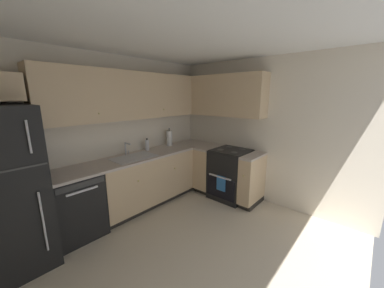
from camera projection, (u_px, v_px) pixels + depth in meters
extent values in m
cube|color=beige|center=(189.00, 252.00, 2.58)|extent=(3.70, 3.30, 0.02)
cube|color=beige|center=(111.00, 135.00, 3.39)|extent=(3.80, 0.05, 2.44)
cube|color=beige|center=(263.00, 132.00, 3.67)|extent=(0.05, 3.40, 2.44)
cube|color=white|center=(189.00, 27.00, 2.03)|extent=(3.80, 3.40, 0.05)
cube|color=black|center=(1.00, 193.00, 2.17)|extent=(0.72, 0.74, 1.75)
cube|color=#3F3F3F|center=(1.00, 172.00, 1.86)|extent=(0.69, 0.01, 0.02)
cylinder|color=silver|center=(43.00, 222.00, 2.15)|extent=(0.02, 0.02, 0.65)
cylinder|color=silver|center=(29.00, 137.00, 1.96)|extent=(0.02, 0.02, 0.31)
cube|color=black|center=(75.00, 205.00, 2.81)|extent=(0.60, 0.60, 0.85)
cube|color=#333333|center=(81.00, 185.00, 2.53)|extent=(0.55, 0.01, 0.07)
cube|color=silver|center=(82.00, 191.00, 2.54)|extent=(0.36, 0.02, 0.02)
cube|color=tan|center=(147.00, 178.00, 3.64)|extent=(1.69, 0.60, 0.76)
cube|color=black|center=(147.00, 200.00, 3.76)|extent=(1.69, 0.54, 0.09)
sphere|color=tan|center=(138.00, 181.00, 3.14)|extent=(0.02, 0.02, 0.02)
sphere|color=tan|center=(175.00, 168.00, 3.68)|extent=(0.02, 0.02, 0.02)
cube|color=#B7A89E|center=(145.00, 155.00, 3.55)|extent=(2.90, 0.60, 0.03)
cube|color=tan|center=(209.00, 167.00, 4.18)|extent=(0.60, 0.32, 0.76)
cube|color=black|center=(209.00, 187.00, 4.30)|extent=(0.54, 0.32, 0.09)
cube|color=tan|center=(252.00, 179.00, 3.59)|extent=(0.60, 0.22, 0.76)
cube|color=black|center=(251.00, 201.00, 3.71)|extent=(0.54, 0.22, 0.09)
sphere|color=tan|center=(243.00, 176.00, 3.33)|extent=(0.02, 0.02, 0.02)
cube|color=#B7A89E|center=(209.00, 147.00, 4.09)|extent=(0.60, 0.32, 0.03)
cube|color=#B7A89E|center=(254.00, 156.00, 3.50)|extent=(0.60, 0.22, 0.03)
cube|color=black|center=(231.00, 174.00, 3.89)|extent=(0.64, 0.62, 0.89)
cube|color=black|center=(220.00, 188.00, 3.69)|extent=(0.02, 0.55, 0.37)
cube|color=silver|center=(220.00, 177.00, 3.63)|extent=(0.02, 0.43, 0.02)
cube|color=black|center=(232.00, 150.00, 3.79)|extent=(0.59, 0.60, 0.01)
cube|color=black|center=(240.00, 143.00, 4.00)|extent=(0.03, 0.60, 0.15)
cylinder|color=#4C4C4C|center=(234.00, 152.00, 3.60)|extent=(0.11, 0.11, 0.01)
cylinder|color=#4C4C4C|center=(221.00, 150.00, 3.77)|extent=(0.11, 0.11, 0.01)
cylinder|color=#4C4C4C|center=(242.00, 149.00, 3.80)|extent=(0.11, 0.11, 0.01)
cylinder|color=#4C4C4C|center=(229.00, 147.00, 3.98)|extent=(0.11, 0.11, 0.01)
cube|color=#2D6BB2|center=(221.00, 183.00, 3.63)|extent=(0.02, 0.17, 0.26)
cube|color=tan|center=(128.00, 96.00, 3.31)|extent=(2.58, 0.32, 0.72)
sphere|color=tan|center=(99.00, 114.00, 2.84)|extent=(0.02, 0.02, 0.02)
sphere|color=tan|center=(164.00, 109.00, 3.67)|extent=(0.02, 0.02, 0.02)
cube|color=tan|center=(219.00, 96.00, 3.91)|extent=(0.32, 1.73, 0.72)
cube|color=#B7B7BC|center=(134.00, 157.00, 3.36)|extent=(0.67, 0.40, 0.01)
cube|color=gray|center=(134.00, 160.00, 3.37)|extent=(0.61, 0.36, 0.09)
cube|color=#99999E|center=(134.00, 159.00, 3.36)|extent=(0.02, 0.35, 0.06)
cylinder|color=silver|center=(126.00, 149.00, 3.48)|extent=(0.02, 0.02, 0.21)
cylinder|color=silver|center=(128.00, 144.00, 3.41)|extent=(0.02, 0.15, 0.02)
cylinder|color=silver|center=(129.00, 152.00, 3.54)|extent=(0.02, 0.02, 0.06)
cylinder|color=silver|center=(147.00, 145.00, 3.77)|extent=(0.07, 0.07, 0.19)
cylinder|color=#262626|center=(147.00, 139.00, 3.75)|extent=(0.03, 0.03, 0.03)
cylinder|color=white|center=(169.00, 138.00, 4.12)|extent=(0.11, 0.11, 0.29)
cylinder|color=#3F3F3F|center=(169.00, 137.00, 4.12)|extent=(0.02, 0.02, 0.35)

